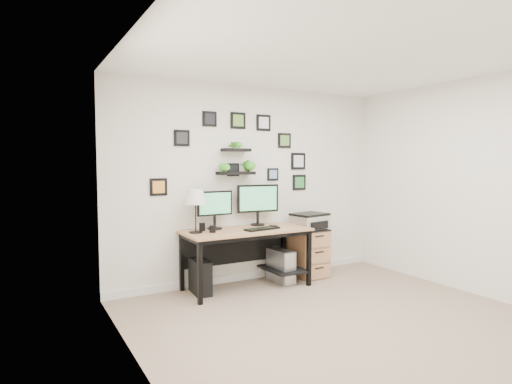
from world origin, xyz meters
TOP-DOWN VIEW (x-y plane):
  - room at (0.00, 1.98)m, footprint 4.00×4.00m
  - desk at (-0.26, 1.67)m, footprint 1.60×0.70m
  - monitor_left at (-0.63, 1.83)m, footprint 0.47×0.19m
  - monitor_right at (0.00, 1.86)m, footprint 0.59×0.21m
  - keyboard at (-0.14, 1.51)m, footprint 0.49×0.22m
  - mouse at (0.07, 1.57)m, footprint 0.08×0.12m
  - table_lamp at (-0.94, 1.70)m, footprint 0.26×0.26m
  - mug at (-0.76, 1.61)m, footprint 0.08×0.08m
  - pen_cup at (-0.82, 1.80)m, footprint 0.08×0.08m
  - pc_tower_black at (-0.89, 1.71)m, footprint 0.22×0.42m
  - pc_tower_grey at (0.23, 1.65)m, footprint 0.21×0.45m
  - file_cabinet at (0.73, 1.72)m, footprint 0.43×0.53m
  - printer at (0.75, 1.71)m, footprint 0.52×0.44m
  - wall_decor at (-0.22, 1.93)m, footprint 2.28×0.18m

SIDE VIEW (x-z plane):
  - room at x=0.00m, z-range -1.95..2.05m
  - pc_tower_black at x=-0.89m, z-range 0.00..0.41m
  - pc_tower_grey at x=0.23m, z-range 0.00..0.43m
  - file_cabinet at x=0.73m, z-range 0.00..0.67m
  - desk at x=-0.26m, z-range 0.25..1.00m
  - keyboard at x=-0.14m, z-range 0.75..0.77m
  - mouse at x=0.07m, z-range 0.75..0.78m
  - printer at x=0.75m, z-range 0.67..0.88m
  - mug at x=-0.76m, z-range 0.75..0.84m
  - pen_cup at x=-0.82m, z-range 0.75..0.85m
  - monitor_left at x=-0.63m, z-range 0.79..1.27m
  - monitor_right at x=0.00m, z-range 0.80..1.35m
  - table_lamp at x=-0.94m, z-range 0.91..1.43m
  - wall_decor at x=-0.22m, z-range 1.14..2.20m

